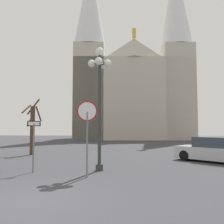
# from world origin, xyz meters

# --- Properties ---
(ground_plane) EXTENTS (120.00, 120.00, 0.00)m
(ground_plane) POSITION_xyz_m (0.00, 0.00, 0.00)
(ground_plane) COLOR #38383D
(cathedral) EXTENTS (22.19, 14.38, 34.72)m
(cathedral) POSITION_xyz_m (3.66, 38.64, 10.92)
(cathedral) COLOR #BCB5A5
(cathedral) RESTS_ON ground
(stop_sign) EXTENTS (0.84, 0.21, 3.16)m
(stop_sign) POSITION_xyz_m (1.18, 3.45, 2.24)
(stop_sign) COLOR slate
(stop_sign) RESTS_ON ground
(one_way_arrow_sign) EXTENTS (0.54, 0.31, 2.36)m
(one_way_arrow_sign) POSITION_xyz_m (-1.48, 4.38, 1.47)
(one_way_arrow_sign) COLOR slate
(one_way_arrow_sign) RESTS_ON ground
(street_lamp) EXTENTS (1.16, 1.16, 6.00)m
(street_lamp) POSITION_xyz_m (1.50, 5.02, 4.12)
(street_lamp) COLOR #2D3833
(street_lamp) RESTS_ON ground
(bare_tree) EXTENTS (1.25, 1.21, 4.39)m
(bare_tree) POSITION_xyz_m (-4.51, 11.48, 2.07)
(bare_tree) COLOR #473323
(bare_tree) RESTS_ON ground
(parked_car_near_silver) EXTENTS (4.52, 4.34, 1.49)m
(parked_car_near_silver) POSITION_xyz_m (8.11, 8.42, 0.70)
(parked_car_near_silver) COLOR #B7B7BC
(parked_car_near_silver) RESTS_ON ground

